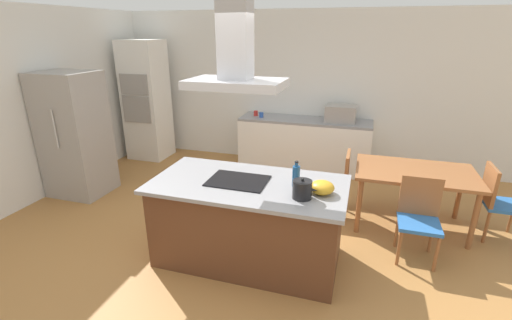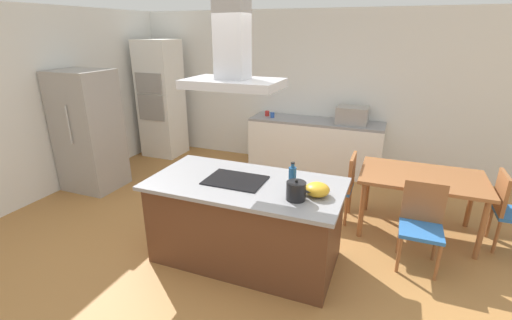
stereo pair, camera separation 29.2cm
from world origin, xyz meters
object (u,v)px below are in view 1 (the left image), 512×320
olive_oil_bottle (296,176)px  coffee_mug_red (256,113)px  dining_table (415,177)px  range_hood (236,60)px  refrigerator (75,135)px  cooktop (238,181)px  countertop_microwave (341,114)px  chair_at_right_end (497,198)px  chair_at_left_end (338,180)px  tea_kettle (302,189)px  coffee_mug_blue (261,115)px  mixing_bowl (322,187)px  chair_facing_island (419,213)px  wall_oven_stack (146,101)px

olive_oil_bottle → coffee_mug_red: 3.12m
dining_table → range_hood: size_ratio=1.56×
refrigerator → dining_table: refrigerator is taller
cooktop → countertop_microwave: 2.99m
cooktop → countertop_microwave: bearing=74.6°
refrigerator → chair_at_right_end: 5.65m
cooktop → coffee_mug_red: (-0.70, 2.89, 0.04)m
olive_oil_bottle → chair_at_left_end: (0.34, 1.22, -0.50)m
tea_kettle → chair_at_right_end: (2.06, 1.46, -0.48)m
coffee_mug_blue → chair_at_right_end: 3.69m
coffee_mug_red → chair_at_right_end: 3.84m
tea_kettle → mixing_bowl: size_ratio=1.01×
cooktop → refrigerator: bearing=162.9°
coffee_mug_red → refrigerator: size_ratio=0.05×
cooktop → chair_facing_island: bearing=18.1°
coffee_mug_blue → cooktop: bearing=-78.5°
range_hood → mixing_bowl: bearing=-2.7°
coffee_mug_red → chair_facing_island: coffee_mug_red is taller
cooktop → chair_at_left_end: 1.62m
coffee_mug_blue → chair_at_right_end: size_ratio=0.10×
wall_oven_stack → chair_facing_island: (4.63, -2.04, -0.59)m
coffee_mug_red → refrigerator: (-2.17, -2.01, -0.03)m
olive_oil_bottle → dining_table: (1.25, 1.22, -0.35)m
refrigerator → range_hood: size_ratio=2.02×
countertop_microwave → chair_at_left_end: bearing=-85.3°
mixing_bowl → range_hood: bearing=177.3°
olive_oil_bottle → range_hood: bearing=-174.8°
coffee_mug_blue → mixing_bowl: bearing=-63.3°
countertop_microwave → chair_at_right_end: 2.59m
chair_at_left_end → range_hood: (-0.93, -1.27, 1.59)m
mixing_bowl → dining_table: mixing_bowl is taller
refrigerator → chair_facing_island: bearing=-3.4°
range_hood → countertop_microwave: bearing=74.6°
cooktop → wall_oven_stack: size_ratio=0.27×
cooktop → dining_table: cooktop is taller
mixing_bowl → countertop_microwave: bearing=91.3°
tea_kettle → chair_at_left_end: tea_kettle is taller
chair_at_right_end → olive_oil_bottle: bearing=-150.7°
wall_oven_stack → coffee_mug_red: bearing=6.7°
chair_facing_island → chair_at_left_end: 1.13m
chair_facing_island → chair_at_left_end: size_ratio=1.00×
chair_facing_island → range_hood: 2.51m
chair_at_right_end → coffee_mug_blue: bearing=155.2°
coffee_mug_blue → chair_facing_island: (2.41, -2.20, -0.44)m
wall_oven_stack → chair_at_left_end: (3.72, -1.38, -0.59)m
coffee_mug_blue → dining_table: coffee_mug_blue is taller
wall_oven_stack → cooktop: bearing=-43.5°
tea_kettle → range_hood: 1.33m
coffee_mug_red → refrigerator: 2.96m
mixing_bowl → chair_facing_island: 1.26m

